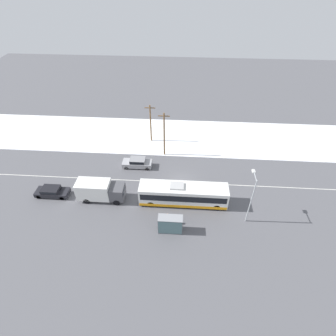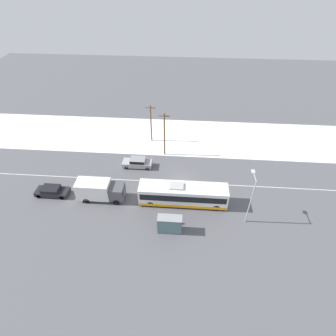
% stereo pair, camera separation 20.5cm
% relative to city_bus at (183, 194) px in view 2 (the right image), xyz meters
% --- Properties ---
extents(ground_plane, '(120.00, 120.00, 0.00)m').
position_rel_city_bus_xyz_m(ground_plane, '(-0.37, 3.92, -1.52)').
color(ground_plane, '#56565B').
extents(snow_lot, '(80.00, 12.11, 0.12)m').
position_rel_city_bus_xyz_m(snow_lot, '(-0.37, 16.29, -1.46)').
color(snow_lot, white).
rests_on(snow_lot, ground_plane).
extents(lane_marking_center, '(60.00, 0.12, 0.00)m').
position_rel_city_bus_xyz_m(lane_marking_center, '(-0.37, 3.92, -1.52)').
color(lane_marking_center, silver).
rests_on(lane_marking_center, ground_plane).
extents(city_bus, '(11.72, 2.57, 3.12)m').
position_rel_city_bus_xyz_m(city_bus, '(0.00, 0.00, 0.00)').
color(city_bus, white).
rests_on(city_bus, ground_plane).
extents(box_truck, '(6.37, 2.30, 2.97)m').
position_rel_city_bus_xyz_m(box_truck, '(-11.30, -0.08, 0.11)').
color(box_truck, silver).
rests_on(box_truck, ground_plane).
extents(sedan_car, '(4.60, 1.80, 1.57)m').
position_rel_city_bus_xyz_m(sedan_car, '(-7.38, 7.22, -0.67)').
color(sedan_car, '#9E9EA3').
rests_on(sedan_car, ground_plane).
extents(parked_car_near_truck, '(4.58, 1.80, 1.36)m').
position_rel_city_bus_xyz_m(parked_car_near_truck, '(-18.28, 0.10, -0.77)').
color(parked_car_near_truck, black).
rests_on(parked_car_near_truck, ground_plane).
extents(pedestrian_at_stop, '(0.66, 0.29, 1.83)m').
position_rel_city_bus_xyz_m(pedestrian_at_stop, '(-1.82, -3.74, -0.40)').
color(pedestrian_at_stop, '#23232D').
rests_on(pedestrian_at_stop, ground_plane).
extents(bus_shelter, '(2.94, 1.20, 2.40)m').
position_rel_city_bus_xyz_m(bus_shelter, '(-1.43, -5.09, 0.15)').
color(bus_shelter, gray).
rests_on(bus_shelter, ground_plane).
extents(streetlamp, '(0.36, 2.23, 6.96)m').
position_rel_city_bus_xyz_m(streetlamp, '(8.03, -2.27, 2.87)').
color(streetlamp, '#9EA3A8').
rests_on(streetlamp, ground_plane).
extents(utility_pole_roadside, '(1.80, 0.24, 7.81)m').
position_rel_city_bus_xyz_m(utility_pole_roadside, '(-3.37, 10.65, 2.56)').
color(utility_pole_roadside, brown).
rests_on(utility_pole_roadside, ground_plane).
extents(utility_pole_snowlot, '(1.80, 0.24, 7.03)m').
position_rel_city_bus_xyz_m(utility_pole_snowlot, '(-6.05, 14.69, 2.17)').
color(utility_pole_snowlot, brown).
rests_on(utility_pole_snowlot, ground_plane).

